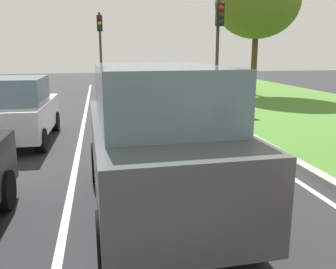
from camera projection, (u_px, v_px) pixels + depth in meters
The scene contains 9 objects.
ground_plane at pixel (105, 133), 11.07m from camera, with size 60.00×60.00×0.00m, color #262628.
lane_line_center at pixel (81, 134), 10.94m from camera, with size 0.12×32.00×0.01m, color silver.
lane_line_right_edge at pixel (217, 128), 11.73m from camera, with size 0.12×32.00×0.01m, color silver.
curb_right at pixel (232, 126), 11.81m from camera, with size 0.24×48.00×0.12m, color #9E9B93.
car_suv_ahead at pixel (157, 140), 5.47m from camera, with size 2.09×4.56×2.28m.
car_hatchback_far at pixel (18, 110), 9.86m from camera, with size 1.80×3.74×1.78m.
traffic_light_near_right at pixel (219, 34), 15.32m from camera, with size 0.32×0.50×4.63m.
traffic_light_far_median at pixel (100, 38), 21.32m from camera, with size 0.32×0.50×4.61m.
tree_roadside_far at pixel (257, 2), 18.98m from camera, with size 4.43×4.43×6.82m.
Camera 1 is at (-0.12, 3.04, 2.50)m, focal length 38.70 mm.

